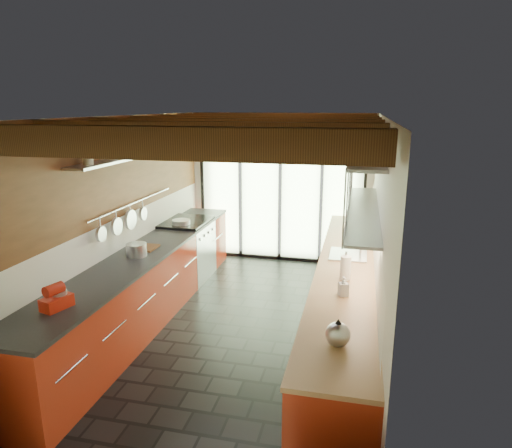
{
  "coord_description": "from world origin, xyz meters",
  "views": [
    {
      "loc": [
        1.37,
        -5.1,
        2.72
      ],
      "look_at": [
        0.1,
        0.4,
        1.25
      ],
      "focal_mm": 32.0,
      "sensor_mm": 36.0,
      "label": 1
    }
  ],
  "objects_px": {
    "stand_mixer": "(57,298)",
    "soap_bottle": "(343,286)",
    "kettle": "(338,333)",
    "paper_towel": "(345,268)",
    "bowl": "(350,233)"
  },
  "relations": [
    {
      "from": "soap_bottle",
      "to": "paper_towel",
      "type": "bearing_deg",
      "value": 90.0
    },
    {
      "from": "paper_towel",
      "to": "soap_bottle",
      "type": "height_order",
      "value": "paper_towel"
    },
    {
      "from": "kettle",
      "to": "soap_bottle",
      "type": "bearing_deg",
      "value": 90.0
    },
    {
      "from": "stand_mixer",
      "to": "paper_towel",
      "type": "relative_size",
      "value": 0.98
    },
    {
      "from": "stand_mixer",
      "to": "paper_towel",
      "type": "xyz_separation_m",
      "value": [
        2.54,
        1.31,
        0.03
      ]
    },
    {
      "from": "paper_towel",
      "to": "bowl",
      "type": "distance_m",
      "value": 1.79
    },
    {
      "from": "kettle",
      "to": "soap_bottle",
      "type": "distance_m",
      "value": 0.97
    },
    {
      "from": "stand_mixer",
      "to": "kettle",
      "type": "height_order",
      "value": "stand_mixer"
    },
    {
      "from": "stand_mixer",
      "to": "soap_bottle",
      "type": "bearing_deg",
      "value": 19.08
    },
    {
      "from": "soap_bottle",
      "to": "bowl",
      "type": "bearing_deg",
      "value": 90.0
    },
    {
      "from": "stand_mixer",
      "to": "kettle",
      "type": "distance_m",
      "value": 2.54
    },
    {
      "from": "bowl",
      "to": "soap_bottle",
      "type": "bearing_deg",
      "value": -90.0
    },
    {
      "from": "kettle",
      "to": "paper_towel",
      "type": "xyz_separation_m",
      "value": [
        -0.0,
        1.41,
        0.03
      ]
    },
    {
      "from": "stand_mixer",
      "to": "soap_bottle",
      "type": "distance_m",
      "value": 2.69
    },
    {
      "from": "bowl",
      "to": "kettle",
      "type": "bearing_deg",
      "value": -90.0
    }
  ]
}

